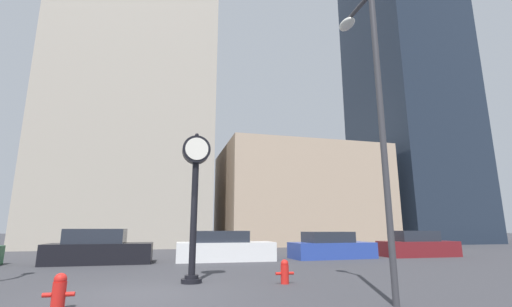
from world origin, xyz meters
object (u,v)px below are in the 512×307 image
Objects in this scene: street_clock at (195,182)px; car_blue at (331,247)px; car_white at (224,248)px; car_maroon at (417,246)px; fire_hydrant_far at (59,291)px; street_lamp_right at (370,92)px; fire_hydrant_near at (285,271)px; car_black at (99,249)px.

street_clock reaches higher than car_blue.
car_maroon is (10.81, -0.16, -0.01)m from car_white.
fire_hydrant_far is at bearing -148.13° from car_maroon.
fire_hydrant_near is at bearing 113.35° from street_lamp_right.
car_black is 1.01× the size of car_blue.
car_white is 6.79× the size of fire_hydrant_far.
fire_hydrant_near is 5.46m from street_lamp_right.
street_clock is 6.72× the size of fire_hydrant_near.
street_lamp_right is at bearing -8.37° from fire_hydrant_far.
street_clock is 0.61× the size of street_lamp_right.
fire_hydrant_near is (-10.24, -7.10, -0.25)m from car_maroon.
car_blue reaches higher than fire_hydrant_far.
car_black reaches higher than fire_hydrant_far.
car_maroon is 12.47m from fire_hydrant_near.
street_lamp_right is (1.26, -2.92, 4.44)m from fire_hydrant_near.
car_white is at bearing 62.78° from fire_hydrant_far.
car_maroon is 6.31× the size of fire_hydrant_near.
car_blue is 5.19m from car_maroon.
fire_hydrant_far is at bearing -115.71° from car_white.
fire_hydrant_far is (-4.74, -9.21, -0.25)m from car_white.
car_white is 1.12× the size of car_maroon.
car_maroon is at bearing 0.67° from car_white.
street_lamp_right is (-3.80, -10.11, 4.20)m from car_blue.
fire_hydrant_near is at bearing -17.80° from street_clock.
street_lamp_right is at bearing -53.27° from car_black.
fire_hydrant_far is (-15.54, -9.05, -0.24)m from car_maroon.
street_clock is at bearing -105.77° from car_white.
car_maroon reaches higher than car_blue.
car_blue is (11.26, -0.09, -0.06)m from car_black.
car_white reaches higher than fire_hydrant_near.
street_lamp_right reaches higher than fire_hydrant_far.
street_lamp_right reaches higher than car_maroon.
fire_hydrant_far is at bearing -159.79° from fire_hydrant_near.
fire_hydrant_near is at bearing 20.21° from fire_hydrant_far.
street_clock is 10.21m from car_blue.
car_white is 5.62m from car_blue.
car_black is 11.26m from car_blue.
street_clock is 5.66m from street_lamp_right.
car_blue is 6.61× the size of fire_hydrant_near.
fire_hydrant_near is at bearing -127.38° from car_blue.
car_black is 9.57m from fire_hydrant_near.
car_maroon is (12.81, 6.28, -2.34)m from street_clock.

